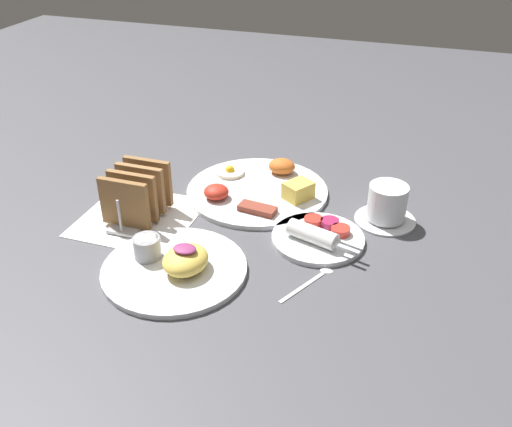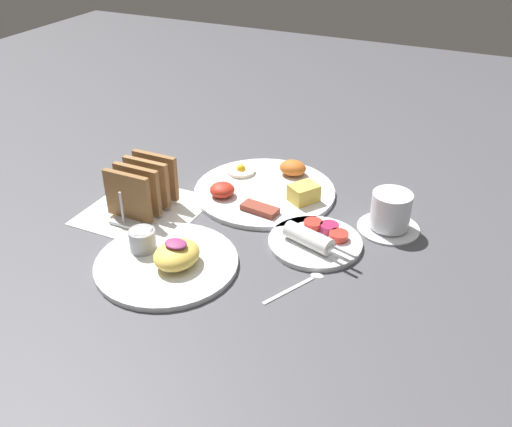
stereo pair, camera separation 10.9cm
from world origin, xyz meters
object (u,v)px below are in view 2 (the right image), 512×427
(plate_foreground, at_px, (167,258))
(toast_rack, at_px, (143,188))
(plate_breakfast, at_px, (266,189))
(coffee_cup, at_px, (390,213))
(plate_condiments, at_px, (315,240))

(plate_foreground, xyz_separation_m, toast_rack, (-0.15, 0.14, 0.04))
(plate_breakfast, bearing_deg, plate_foreground, -99.18)
(plate_breakfast, height_order, toast_rack, toast_rack)
(plate_breakfast, height_order, plate_foreground, plate_foreground)
(plate_foreground, xyz_separation_m, coffee_cup, (0.32, 0.28, 0.02))
(toast_rack, xyz_separation_m, coffee_cup, (0.47, 0.14, -0.02))
(toast_rack, bearing_deg, plate_condiments, 4.50)
(plate_breakfast, xyz_separation_m, plate_foreground, (-0.05, -0.31, 0.00))
(plate_breakfast, height_order, plate_condiments, plate_breakfast)
(plate_breakfast, distance_m, plate_condiments, 0.22)
(plate_condiments, xyz_separation_m, plate_foreground, (-0.21, -0.17, 0.00))
(plate_condiments, xyz_separation_m, coffee_cup, (0.11, 0.11, 0.02))
(plate_foreground, bearing_deg, coffee_cup, 41.11)
(plate_breakfast, distance_m, coffee_cup, 0.28)
(plate_breakfast, height_order, coffee_cup, coffee_cup)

